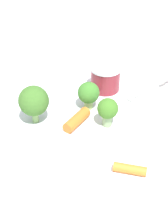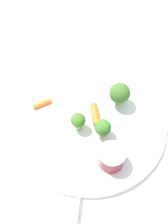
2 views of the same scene
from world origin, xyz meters
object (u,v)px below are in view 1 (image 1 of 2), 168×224
at_px(broccoli_floret_1, 34,101).
at_px(broccoli_floret_2, 91,94).
at_px(sauce_cup, 105,78).
at_px(carrot_stick_0, 77,121).
at_px(plate, 88,128).
at_px(fork, 165,80).
at_px(carrot_stick_1, 130,169).
at_px(broccoli_floret_0, 108,108).

relative_size(broccoli_floret_1, broccoli_floret_2, 1.32).
relative_size(sauce_cup, broccoli_floret_2, 1.14).
height_order(broccoli_floret_2, carrot_stick_0, broccoli_floret_2).
distance_m(plate, broccoli_floret_2, 0.05).
xyz_separation_m(carrot_stick_0, fork, (-0.14, -0.12, -0.01)).
relative_size(sauce_cup, carrot_stick_1, 1.24).
bearing_deg(plate, broccoli_floret_2, -95.13).
distance_m(sauce_cup, carrot_stick_1, 0.19).
height_order(plate, fork, fork).
distance_m(sauce_cup, broccoli_floret_2, 0.06).
distance_m(broccoli_floret_0, broccoli_floret_2, 0.04).
bearing_deg(broccoli_floret_1, broccoli_floret_0, 179.55).
bearing_deg(carrot_stick_1, plate, -60.25).
xyz_separation_m(sauce_cup, carrot_stick_1, (-0.03, 0.18, -0.01)).
bearing_deg(fork, plate, 44.09).
bearing_deg(broccoli_floret_1, plate, 176.06).
bearing_deg(broccoli_floret_0, plate, 9.16).
distance_m(broccoli_floret_1, carrot_stick_1, 0.16).
xyz_separation_m(broccoli_floret_0, carrot_stick_1, (-0.02, 0.09, -0.02)).
bearing_deg(carrot_stick_0, broccoli_floret_2, -113.75).
height_order(broccoli_floret_2, fork, broccoli_floret_2).
distance_m(carrot_stick_0, fork, 0.19).
xyz_separation_m(broccoli_floret_2, carrot_stick_0, (0.02, 0.04, -0.02)).
bearing_deg(broccoli_floret_0, sauce_cup, -89.25).
relative_size(plate, broccoli_floret_2, 7.23).
xyz_separation_m(sauce_cup, broccoli_floret_0, (-0.00, 0.09, 0.01)).
height_order(plate, broccoli_floret_2, broccoli_floret_2).
xyz_separation_m(sauce_cup, broccoli_floret_2, (0.02, 0.05, 0.01)).
xyz_separation_m(broccoli_floret_1, carrot_stick_1, (-0.12, 0.09, -0.03)).
bearing_deg(fork, sauce_cup, 15.86).
xyz_separation_m(sauce_cup, broccoli_floret_1, (0.10, 0.09, 0.01)).
distance_m(carrot_stick_1, fork, 0.22).
xyz_separation_m(plate, fork, (-0.13, -0.12, 0.01)).
xyz_separation_m(broccoli_floret_1, broccoli_floret_2, (-0.08, -0.04, -0.01)).
distance_m(broccoli_floret_1, carrot_stick_0, 0.06).
bearing_deg(broccoli_floret_1, fork, -149.62).
relative_size(broccoli_floret_0, broccoli_floret_1, 0.76).
xyz_separation_m(broccoli_floret_0, broccoli_floret_2, (0.02, -0.04, -0.00)).
bearing_deg(carrot_stick_1, broccoli_floret_2, -69.90).
relative_size(broccoli_floret_2, fork, 0.30).
xyz_separation_m(carrot_stick_0, carrot_stick_1, (-0.07, 0.09, -0.00)).
xyz_separation_m(broccoli_floret_0, fork, (-0.10, -0.12, -0.02)).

